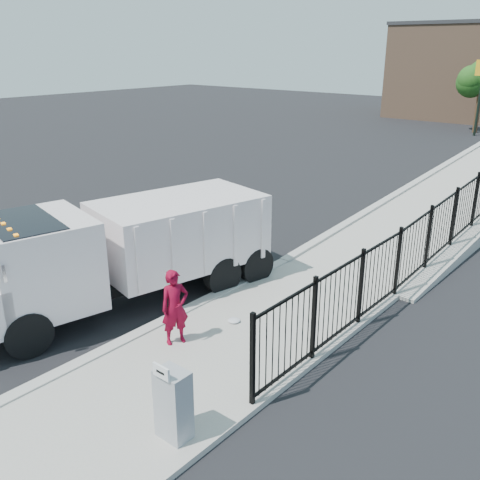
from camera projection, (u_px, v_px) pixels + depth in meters
The scene contains 9 objects.
ground at pixel (192, 311), 13.38m from camera, with size 120.00×120.00×0.00m, color black.
sidewalk at pixel (189, 373), 10.76m from camera, with size 3.55×12.00×0.12m, color #9E998E.
curb at pixel (128, 340), 11.91m from camera, with size 0.30×12.00×0.16m, color #ADAAA3.
truck at pixel (120, 248), 13.34m from camera, with size 4.16×8.22×2.70m.
worker at pixel (175, 307), 11.49m from camera, with size 0.62×0.41×1.70m, color maroon.
utility_cabinet at pixel (173, 404), 8.73m from camera, with size 0.55×0.40×1.25m, color gray.
arrow_sign at pixel (161, 372), 8.32m from camera, with size 0.35×0.04×0.22m, color white.
debris at pixel (234, 320), 12.62m from camera, with size 0.30×0.30×0.07m, color silver.
building at pixel (459, 72), 49.14m from camera, with size 10.00×10.00×8.00m, color #8C664C.
Camera 1 is at (8.61, -8.39, 6.26)m, focal length 40.00 mm.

